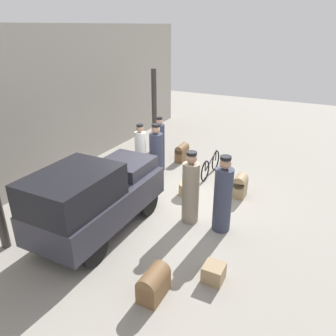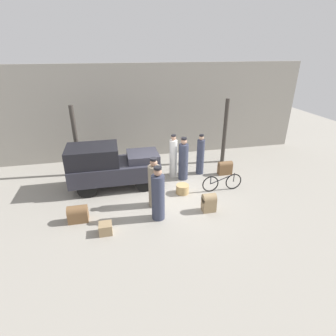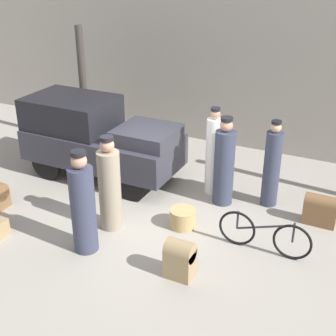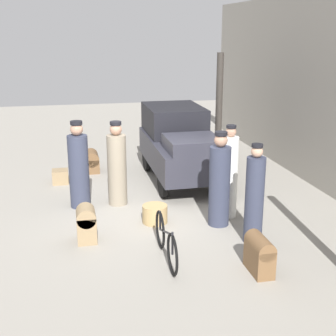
{
  "view_description": "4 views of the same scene",
  "coord_description": "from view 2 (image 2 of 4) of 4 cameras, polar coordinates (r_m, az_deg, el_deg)",
  "views": [
    {
      "loc": [
        -6.92,
        -3.42,
        4.45
      ],
      "look_at": [
        0.2,
        0.2,
        0.95
      ],
      "focal_mm": 35.0,
      "sensor_mm": 36.0,
      "label": 1
    },
    {
      "loc": [
        -1.74,
        -8.64,
        5.13
      ],
      "look_at": [
        0.2,
        0.2,
        0.95
      ],
      "focal_mm": 28.0,
      "sensor_mm": 36.0,
      "label": 2
    },
    {
      "loc": [
        3.74,
        -6.98,
        4.79
      ],
      "look_at": [
        0.2,
        0.2,
        0.95
      ],
      "focal_mm": 50.0,
      "sensor_mm": 36.0,
      "label": 3
    },
    {
      "loc": [
        9.06,
        -1.72,
        3.64
      ],
      "look_at": [
        0.2,
        0.2,
        0.95
      ],
      "focal_mm": 50.0,
      "sensor_mm": 36.0,
      "label": 4
    }
  ],
  "objects": [
    {
      "name": "porter_lifting_near_truck",
      "position": [
        11.12,
        1.18,
        2.29
      ],
      "size": [
        0.33,
        0.33,
        1.88
      ],
      "color": "white",
      "rests_on": "ground"
    },
    {
      "name": "porter_carrying_trunk",
      "position": [
        10.93,
        3.36,
        1.64
      ],
      "size": [
        0.4,
        0.4,
        1.84
      ],
      "color": "#33384C",
      "rests_on": "ground"
    },
    {
      "name": "trunk_barrel_dark",
      "position": [
        9.0,
        -19.04,
        -9.36
      ],
      "size": [
        0.62,
        0.38,
        0.56
      ],
      "color": "brown",
      "rests_on": "ground"
    },
    {
      "name": "suitcase_small_leather",
      "position": [
        9.09,
        8.91,
        -7.31
      ],
      "size": [
        0.45,
        0.34,
        0.66
      ],
      "color": "#937A56",
      "rests_on": "ground"
    },
    {
      "name": "wicker_basket",
      "position": [
        10.11,
        3.16,
        -4.59
      ],
      "size": [
        0.49,
        0.49,
        0.35
      ],
      "color": "tan",
      "rests_on": "ground"
    },
    {
      "name": "conductor_in_dark_uniform",
      "position": [
        11.49,
        7.07,
        2.63
      ],
      "size": [
        0.33,
        0.33,
        1.79
      ],
      "color": "#33384C",
      "rests_on": "ground"
    },
    {
      "name": "porter_standing_middle",
      "position": [
        8.36,
        -2.17,
        -6.04
      ],
      "size": [
        0.42,
        0.42,
        1.85
      ],
      "color": "#33384C",
      "rests_on": "ground"
    },
    {
      "name": "suitcase_black_upright",
      "position": [
        11.8,
        12.31,
        0.12
      ],
      "size": [
        0.61,
        0.29,
        0.6
      ],
      "color": "brown",
      "rests_on": "ground"
    },
    {
      "name": "canopy_pillar_right",
      "position": [
        12.71,
        12.27,
        7.76
      ],
      "size": [
        0.19,
        0.19,
        3.05
      ],
      "color": "#38332D",
      "rests_on": "ground"
    },
    {
      "name": "suitcase_tan_flat",
      "position": [
        8.31,
        -13.43,
        -12.68
      ],
      "size": [
        0.39,
        0.38,
        0.34
      ],
      "color": "#937A56",
      "rests_on": "ground"
    },
    {
      "name": "truck",
      "position": [
        10.46,
        -12.45,
        0.64
      ],
      "size": [
        3.47,
        1.51,
        1.76
      ],
      "color": "black",
      "rests_on": "ground"
    },
    {
      "name": "canopy_pillar_left",
      "position": [
        11.71,
        -19.36,
        5.45
      ],
      "size": [
        0.19,
        0.19,
        3.05
      ],
      "color": "#38332D",
      "rests_on": "ground"
    },
    {
      "name": "porter_with_bicycle",
      "position": [
        9.06,
        -3.03,
        -3.58
      ],
      "size": [
        0.41,
        0.41,
        1.81
      ],
      "color": "gray",
      "rests_on": "ground"
    },
    {
      "name": "bicycle",
      "position": [
        10.43,
        11.69,
        -3.11
      ],
      "size": [
        1.62,
        0.04,
        0.7
      ],
      "color": "black",
      "rests_on": "ground"
    },
    {
      "name": "station_building_facade",
      "position": [
        13.15,
        -4.58,
        12.07
      ],
      "size": [
        16.0,
        0.15,
        4.5
      ],
      "color": "gray",
      "rests_on": "ground"
    },
    {
      "name": "ground_plane",
      "position": [
        10.2,
        -0.86,
        -5.42
      ],
      "size": [
        30.0,
        30.0,
        0.0
      ],
      "primitive_type": "plane",
      "color": "gray"
    }
  ]
}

